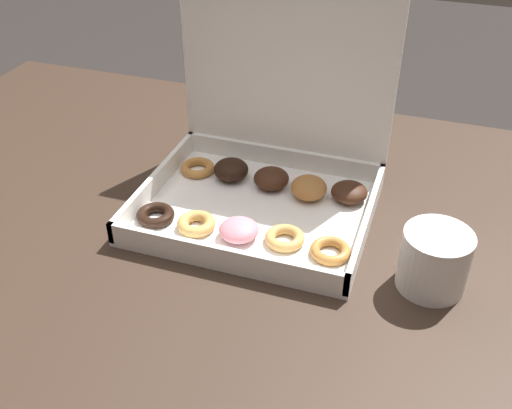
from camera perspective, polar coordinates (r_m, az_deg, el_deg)
The scene contains 3 objects.
dining_table at distance 0.91m, azimuth -5.45°, elevation -7.60°, with size 1.24×0.94×0.77m.
donut_box at distance 0.89m, azimuth 1.16°, elevation 4.46°, with size 0.33×0.28×0.32m.
coffee_mug at distance 0.77m, azimuth 16.62°, elevation -5.10°, with size 0.09×0.09×0.08m.
Camera 1 is at (0.30, -0.60, 1.30)m, focal length 42.00 mm.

